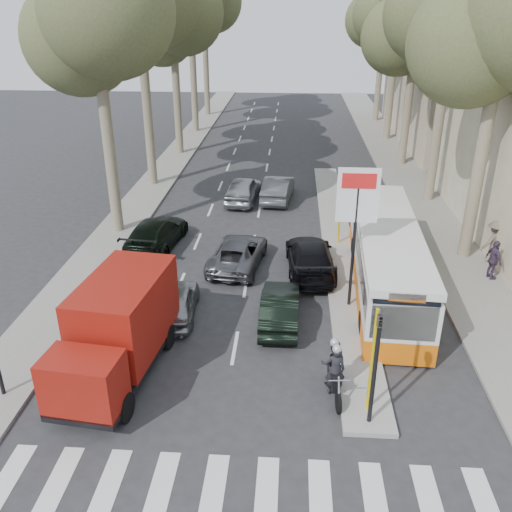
{
  "coord_description": "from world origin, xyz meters",
  "views": [
    {
      "loc": [
        0.88,
        -13.47,
        10.82
      ],
      "look_at": [
        -0.44,
        6.09,
        1.6
      ],
      "focal_mm": 38.0,
      "sensor_mm": 36.0,
      "label": 1
    }
  ],
  "objects": [
    {
      "name": "tree_r_a",
      "position": [
        9.13,
        10.11,
        10.38
      ],
      "size": [
        7.4,
        7.2,
        14.1
      ],
      "color": "#6B604C",
      "rests_on": "ground"
    },
    {
      "name": "city_bus",
      "position": [
        4.8,
        6.59,
        1.49
      ],
      "size": [
        2.87,
        10.84,
        2.83
      ],
      "rotation": [
        0.0,
        0.0,
        -0.05
      ],
      "color": "orange",
      "rests_on": "ground"
    },
    {
      "name": "queue_car_e",
      "position": [
        -5.55,
        10.18,
        0.72
      ],
      "size": [
        2.59,
        5.18,
        1.44
      ],
      "primitive_type": "imported",
      "rotation": [
        0.0,
        0.0,
        3.03
      ],
      "color": "black",
      "rests_on": "ground"
    },
    {
      "name": "queue_car_a",
      "position": [
        -1.41,
        8.42,
        0.63
      ],
      "size": [
        2.66,
        4.78,
        1.27
      ],
      "primitive_type": "imported",
      "rotation": [
        0.0,
        0.0,
        3.01
      ],
      "color": "#4F5157",
      "rests_on": "ground"
    },
    {
      "name": "queue_car_b",
      "position": [
        1.8,
        8.03,
        0.71
      ],
      "size": [
        2.3,
        5.02,
        1.42
      ],
      "primitive_type": "imported",
      "rotation": [
        0.0,
        0.0,
        3.2
      ],
      "color": "black",
      "rests_on": "ground"
    },
    {
      "name": "motorcycle",
      "position": [
        2.33,
        -0.03,
        0.82
      ],
      "size": [
        0.81,
        2.13,
        1.81
      ],
      "rotation": [
        0.0,
        0.0,
        0.1
      ],
      "color": "black",
      "rests_on": "ground"
    },
    {
      "name": "queue_car_d",
      "position": [
        0.09,
        17.53,
        0.73
      ],
      "size": [
        2.0,
        4.54,
        1.45
      ],
      "primitive_type": "imported",
      "rotation": [
        0.0,
        0.0,
        3.03
      ],
      "color": "#55595E",
      "rests_on": "ground"
    },
    {
      "name": "dark_hatchback",
      "position": [
        0.6,
        3.77,
        0.65
      ],
      "size": [
        1.43,
        3.96,
        1.3
      ],
      "primitive_type": "imported",
      "rotation": [
        0.0,
        0.0,
        3.13
      ],
      "color": "black",
      "rests_on": "ground"
    },
    {
      "name": "traffic_light_island",
      "position": [
        3.25,
        -1.5,
        2.49
      ],
      "size": [
        0.16,
        0.41,
        3.6
      ],
      "color": "black",
      "rests_on": "ground"
    },
    {
      "name": "tree_r_c",
      "position": [
        9.03,
        26.11,
        9.69
      ],
      "size": [
        7.4,
        7.2,
        13.32
      ],
      "color": "#6B604C",
      "rests_on": "ground"
    },
    {
      "name": "tree_l_c",
      "position": [
        -7.77,
        28.11,
        10.04
      ],
      "size": [
        7.4,
        7.2,
        13.71
      ],
      "color": "#6B604C",
      "rests_on": "ground"
    },
    {
      "name": "billboard",
      "position": [
        3.25,
        5.0,
        3.7
      ],
      "size": [
        1.5,
        12.1,
        5.6
      ],
      "color": "yellow",
      "rests_on": "ground"
    },
    {
      "name": "queue_car_c",
      "position": [
        -1.96,
        17.16,
        0.74
      ],
      "size": [
        2.19,
        4.52,
        1.49
      ],
      "primitive_type": "imported",
      "rotation": [
        0.0,
        0.0,
        3.04
      ],
      "color": "#A9ABB1",
      "rests_on": "ground"
    },
    {
      "name": "traffic_island",
      "position": [
        3.25,
        11.0,
        0.08
      ],
      "size": [
        1.5,
        26.0,
        0.16
      ],
      "primitive_type": "cube",
      "color": "gray",
      "rests_on": "ground"
    },
    {
      "name": "red_truck",
      "position": [
        -4.35,
        0.47,
        1.62
      ],
      "size": [
        2.81,
        5.94,
        3.06
      ],
      "rotation": [
        0.0,
        0.0,
        -0.12
      ],
      "color": "black",
      "rests_on": "ground"
    },
    {
      "name": "median_left",
      "position": [
        -8.0,
        28.0,
        0.06
      ],
      "size": [
        2.4,
        64.0,
        0.12
      ],
      "primitive_type": "cube",
      "color": "gray",
      "rests_on": "ground"
    },
    {
      "name": "tree_l_e",
      "position": [
        -7.97,
        44.11,
        10.73
      ],
      "size": [
        7.4,
        7.2,
        14.49
      ],
      "color": "#6B604C",
      "rests_on": "ground"
    },
    {
      "name": "tree_r_e",
      "position": [
        9.23,
        42.11,
        10.38
      ],
      "size": [
        7.4,
        7.2,
        14.1
      ],
      "color": "#6B604C",
      "rests_on": "ground"
    },
    {
      "name": "building_far",
      "position": [
        15.5,
        34.0,
        8.0
      ],
      "size": [
        11.0,
        20.0,
        16.0
      ],
      "primitive_type": "cube",
      "color": "#B7A88E",
      "rests_on": "ground"
    },
    {
      "name": "pedestrian_near",
      "position": [
        9.48,
        7.68,
        0.99
      ],
      "size": [
        0.73,
        1.1,
        1.73
      ],
      "primitive_type": "imported",
      "rotation": [
        0.0,
        0.0,
        1.82
      ],
      "color": "#44334C",
      "rests_on": "sidewalk_right"
    },
    {
      "name": "sidewalk_right",
      "position": [
        8.6,
        25.0,
        0.06
      ],
      "size": [
        3.2,
        70.0,
        0.12
      ],
      "primitive_type": "cube",
      "color": "gray",
      "rests_on": "ground"
    },
    {
      "name": "pedestrian_far",
      "position": [
        10.0,
        9.37,
        1.11
      ],
      "size": [
        1.39,
        1.09,
        1.97
      ],
      "primitive_type": "imported",
      "rotation": [
        0.0,
        0.0,
        3.62
      ],
      "color": "brown",
      "rests_on": "sidewalk_right"
    },
    {
      "name": "ground",
      "position": [
        0.0,
        0.0,
        0.0
      ],
      "size": [
        120.0,
        120.0,
        0.0
      ],
      "primitive_type": "plane",
      "color": "#28282B",
      "rests_on": "ground"
    },
    {
      "name": "tree_l_a",
      "position": [
        -7.87,
        12.11,
        10.38
      ],
      "size": [
        7.4,
        7.2,
        14.1
      ],
      "color": "#6B604C",
      "rests_on": "ground"
    },
    {
      "name": "silver_hatchback",
      "position": [
        -3.28,
        3.94,
        0.61
      ],
      "size": [
        1.66,
        3.67,
        1.22
      ],
      "primitive_type": "imported",
      "rotation": [
        0.0,
        0.0,
        3.2
      ],
      "color": "gray",
      "rests_on": "ground"
    }
  ]
}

